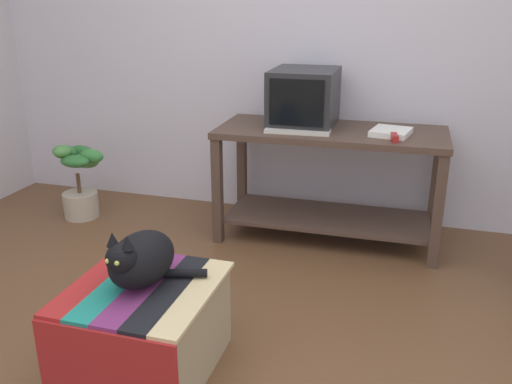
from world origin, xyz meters
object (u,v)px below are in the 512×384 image
at_px(cat, 140,259).
at_px(desk, 330,165).
at_px(keyboard, 298,130).
at_px(book, 391,132).
at_px(tv_monitor, 304,98).
at_px(potted_plant, 79,180).
at_px(stapler, 394,138).
at_px(ottoman_with_blanket, 146,327).

bearing_deg(cat, desk, 79.19).
bearing_deg(cat, keyboard, 84.30).
bearing_deg(book, tv_monitor, 179.49).
xyz_separation_m(desk, potted_plant, (-1.79, -0.15, -0.22)).
relative_size(keyboard, cat, 1.05).
xyz_separation_m(tv_monitor, book, (0.57, -0.11, -0.16)).
relative_size(tv_monitor, book, 2.05).
relative_size(keyboard, potted_plant, 0.72).
height_order(potted_plant, stapler, stapler).
relative_size(keyboard, ottoman_with_blanket, 0.62).
xyz_separation_m(cat, stapler, (0.92, 1.39, 0.25)).
bearing_deg(potted_plant, cat, -48.53).
bearing_deg(cat, tv_monitor, 86.26).
relative_size(desk, keyboard, 3.62).
distance_m(tv_monitor, cat, 1.73).
bearing_deg(stapler, tv_monitor, 146.49).
bearing_deg(keyboard, cat, -107.18).
distance_m(desk, potted_plant, 1.81).
bearing_deg(tv_monitor, potted_plant, -173.11).
distance_m(cat, potted_plant, 1.93).
xyz_separation_m(tv_monitor, potted_plant, (-1.60, -0.22, -0.64)).
bearing_deg(potted_plant, tv_monitor, 7.76).
xyz_separation_m(desk, cat, (-0.53, -1.58, 0.01)).
relative_size(tv_monitor, potted_plant, 0.91).
bearing_deg(stapler, cat, -133.73).
xyz_separation_m(desk, tv_monitor, (-0.20, 0.07, 0.41)).
distance_m(tv_monitor, book, 0.60).
height_order(book, cat, book).
relative_size(cat, stapler, 3.47).
xyz_separation_m(book, cat, (-0.90, -1.54, -0.24)).
relative_size(desk, cat, 3.79).
relative_size(desk, potted_plant, 2.61).
bearing_deg(desk, cat, -109.25).
height_order(tv_monitor, keyboard, tv_monitor).
distance_m(desk, book, 0.45).
height_order(tv_monitor, potted_plant, tv_monitor).
bearing_deg(potted_plant, desk, 4.80).
bearing_deg(tv_monitor, stapler, -24.19).
bearing_deg(tv_monitor, cat, -102.18).
height_order(desk, ottoman_with_blanket, desk).
height_order(desk, book, book).
height_order(book, potted_plant, book).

